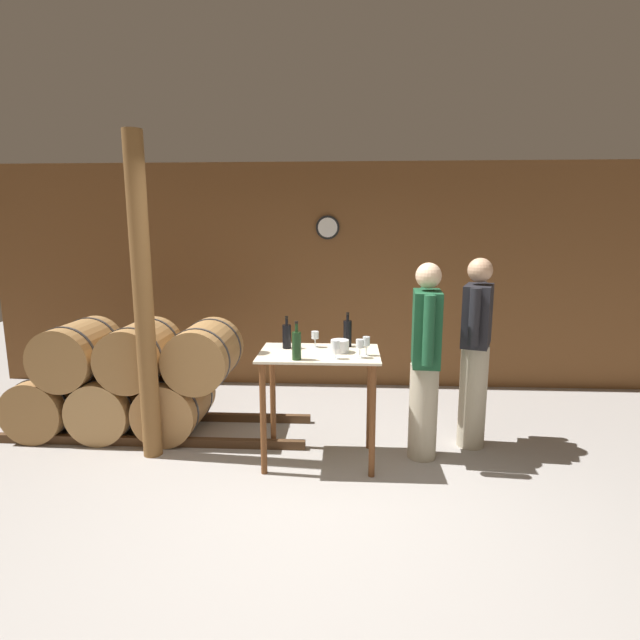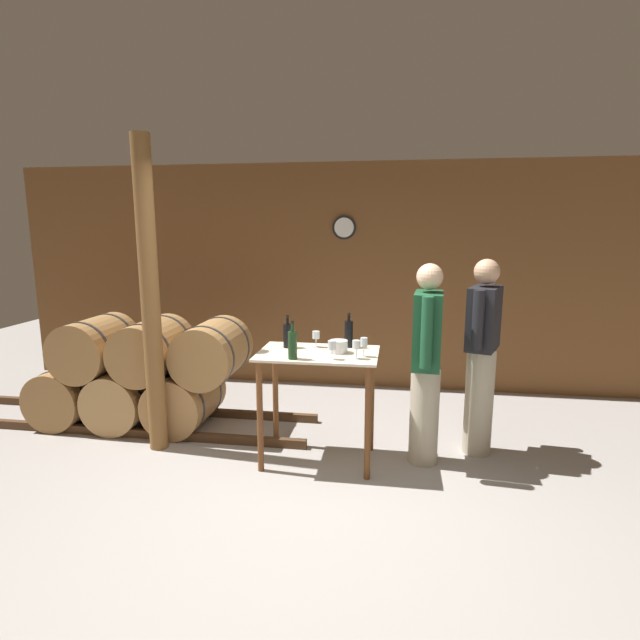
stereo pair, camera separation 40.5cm
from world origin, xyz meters
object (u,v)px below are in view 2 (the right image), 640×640
Objects in this scene: wine_glass_near_left at (316,336)px; wine_glass_far_side at (364,343)px; ice_bucket at (338,347)px; person_host at (482,353)px; wooden_post at (150,299)px; wine_glass_near_center at (332,346)px; wine_bottle_left at (293,344)px; person_visitor_with_scarf at (426,360)px; wine_bottle_far_left at (288,335)px; wine_glass_near_right at (356,345)px; wine_bottle_center at (349,333)px.

wine_glass_far_side reaches higher than wine_glass_near_left.
ice_bucket is 1.24m from person_host.
wine_glass_near_left is 0.90× the size of wine_glass_far_side.
wooden_post is 18.39× the size of wine_glass_near_center.
person_visitor_with_scarf reaches higher than wine_bottle_left.
wine_glass_near_center is 0.09× the size of person_host.
person_host reaches higher than wine_glass_far_side.
wine_glass_near_left is 0.50m from wine_glass_far_side.
wine_glass_far_side is (1.83, -0.10, -0.30)m from wooden_post.
wine_glass_near_left is at bearing 74.35° from wine_bottle_left.
person_host is (1.18, 0.36, -0.10)m from ice_bucket.
wooden_post is 2.86m from person_host.
wine_bottle_far_left is at bearing -171.62° from person_host.
wine_glass_near_left is at bearing 175.82° from person_visitor_with_scarf.
person_visitor_with_scarf is at bearing -4.18° from wine_glass_near_left.
person_host is (1.03, 0.52, -0.15)m from wine_glass_near_right.
person_visitor_with_scarf is (0.92, -0.07, -0.16)m from wine_glass_near_left.
wine_bottle_far_left is (1.17, 0.10, -0.30)m from wooden_post.
wooden_post is 8.91× the size of wine_bottle_left.
wine_bottle_left is (1.29, -0.26, -0.29)m from wooden_post.
person_visitor_with_scarf is at bearing 18.38° from wine_bottle_left.
person_host is at bearing 7.72° from wine_glass_near_left.
person_host reaches higher than person_visitor_with_scarf.
wine_glass_near_center reaches higher than ice_bucket.
wooden_post is 1.81m from wine_glass_near_right.
wine_bottle_center is at bearing 10.08° from wine_bottle_far_left.
person_visitor_with_scarf reaches higher than ice_bucket.
ice_bucket is (-0.21, 0.09, -0.06)m from wine_glass_far_side.
wine_glass_near_left is at bearing 12.22° from wine_bottle_far_left.
wine_glass_near_right is 0.09× the size of person_host.
person_host is at bearing 28.44° from person_visitor_with_scarf.
person_visitor_with_scarf is (1.04, 0.35, -0.18)m from wine_bottle_left.
person_visitor_with_scarf is (-0.47, -0.26, -0.01)m from person_host.
wine_glass_far_side is (0.66, -0.21, 0.00)m from wine_bottle_far_left.
wine_bottle_center is at bearing 77.80° from wine_glass_near_center.
wine_bottle_far_left is 1.85× the size of ice_bucket.
wine_glass_near_center is at bearing -37.43° from wine_bottle_far_left.
wine_bottle_left is 2.05× the size of wine_glass_near_right.
wine_bottle_far_left is at bearing 155.20° from wine_glass_near_right.
wine_bottle_left reaches higher than wine_bottle_center.
wine_bottle_center is 0.18× the size of person_visitor_with_scarf.
person_visitor_with_scarf is at bearing 20.77° from wine_glass_far_side.
ice_bucket is (1.62, -0.02, -0.35)m from wooden_post.
wine_bottle_far_left is 0.24m from wine_glass_near_left.
wine_bottle_far_left is 1.66m from person_host.
wooden_post is 1.35m from wine_bottle_left.
ice_bucket is at bearing 134.08° from wine_glass_near_right.
wooden_post is 9.78× the size of wine_bottle_far_left.
wine_bottle_far_left reaches higher than wine_glass_far_side.
wine_bottle_center is 2.15× the size of wine_glass_near_left.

